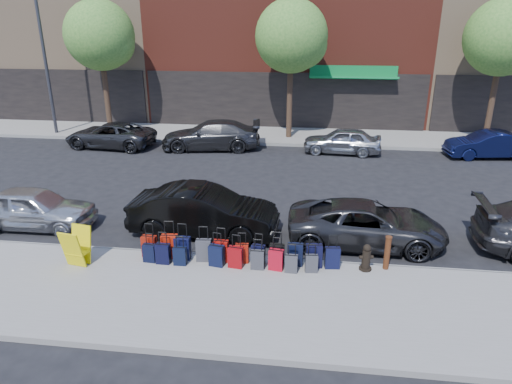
# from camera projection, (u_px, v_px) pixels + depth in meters

# --- Properties ---
(ground) EXTENTS (120.00, 120.00, 0.00)m
(ground) POSITION_uv_depth(u_px,v_px,m) (260.00, 201.00, 16.96)
(ground) COLOR black
(ground) RESTS_ON ground
(sidewalk_near) EXTENTS (60.00, 4.00, 0.15)m
(sidewalk_near) POSITION_uv_depth(u_px,v_px,m) (228.00, 299.00, 10.91)
(sidewalk_near) COLOR gray
(sidewalk_near) RESTS_ON ground
(sidewalk_far) EXTENTS (60.00, 4.00, 0.15)m
(sidewalk_far) POSITION_uv_depth(u_px,v_px,m) (280.00, 136.00, 26.21)
(sidewalk_far) COLOR gray
(sidewalk_far) RESTS_ON ground
(curb_near) EXTENTS (60.00, 0.08, 0.15)m
(curb_near) POSITION_uv_depth(u_px,v_px,m) (241.00, 258.00, 12.78)
(curb_near) COLOR gray
(curb_near) RESTS_ON ground
(curb_far) EXTENTS (60.00, 0.08, 0.15)m
(curb_far) POSITION_uv_depth(u_px,v_px,m) (278.00, 145.00, 24.33)
(curb_far) COLOR gray
(curb_far) RESTS_ON ground
(tree_left) EXTENTS (3.80, 3.80, 7.27)m
(tree_left) POSITION_uv_depth(u_px,v_px,m) (102.00, 37.00, 25.00)
(tree_left) COLOR black
(tree_left) RESTS_ON sidewalk_far
(tree_center) EXTENTS (3.80, 3.80, 7.27)m
(tree_center) POSITION_uv_depth(u_px,v_px,m) (294.00, 38.00, 23.77)
(tree_center) COLOR black
(tree_center) RESTS_ON sidewalk_far
(tree_right) EXTENTS (3.80, 3.80, 7.27)m
(tree_right) POSITION_uv_depth(u_px,v_px,m) (506.00, 39.00, 22.54)
(tree_right) COLOR black
(tree_right) RESTS_ON sidewalk_far
(streetlight) EXTENTS (2.59, 0.18, 8.00)m
(streetlight) POSITION_uv_depth(u_px,v_px,m) (47.00, 52.00, 24.96)
(streetlight) COLOR #333338
(streetlight) RESTS_ON sidewalk_far
(suitcase_front_0) EXTENTS (0.41, 0.24, 0.97)m
(suitcase_front_0) POSITION_uv_depth(u_px,v_px,m) (149.00, 246.00, 12.66)
(suitcase_front_0) COLOR maroon
(suitcase_front_0) RESTS_ON sidewalk_near
(suitcase_front_1) EXTENTS (0.47, 0.29, 1.07)m
(suitcase_front_1) POSITION_uv_depth(u_px,v_px,m) (170.00, 246.00, 12.58)
(suitcase_front_1) COLOR #AC1C0B
(suitcase_front_1) RESTS_ON sidewalk_near
(suitcase_front_2) EXTENTS (0.43, 0.24, 1.03)m
(suitcase_front_2) POSITION_uv_depth(u_px,v_px,m) (183.00, 248.00, 12.51)
(suitcase_front_2) COLOR black
(suitcase_front_2) RESTS_ON sidewalk_near
(suitcase_front_3) EXTENTS (0.43, 0.26, 0.99)m
(suitcase_front_3) POSITION_uv_depth(u_px,v_px,m) (204.00, 250.00, 12.41)
(suitcase_front_3) COLOR #3B3B40
(suitcase_front_3) RESTS_ON sidewalk_near
(suitcase_front_4) EXTENTS (0.41, 0.23, 0.97)m
(suitcase_front_4) POSITION_uv_depth(u_px,v_px,m) (221.00, 251.00, 12.39)
(suitcase_front_4) COLOR #9B100A
(suitcase_front_4) RESTS_ON sidewalk_near
(suitcase_front_5) EXTENTS (0.37, 0.22, 0.86)m
(suitcase_front_5) POSITION_uv_depth(u_px,v_px,m) (242.00, 253.00, 12.34)
(suitcase_front_5) COLOR #A3190A
(suitcase_front_5) RESTS_ON sidewalk_near
(suitcase_front_6) EXTENTS (0.39, 0.25, 0.87)m
(suitcase_front_6) POSITION_uv_depth(u_px,v_px,m) (258.00, 254.00, 12.27)
(suitcase_front_6) COLOR black
(suitcase_front_6) RESTS_ON sidewalk_near
(suitcase_front_7) EXTENTS (0.39, 0.22, 0.93)m
(suitcase_front_7) POSITION_uv_depth(u_px,v_px,m) (277.00, 254.00, 12.24)
(suitcase_front_7) COLOR black
(suitcase_front_7) RESTS_ON sidewalk_near
(suitcase_front_8) EXTENTS (0.41, 0.23, 0.99)m
(suitcase_front_8) POSITION_uv_depth(u_px,v_px,m) (295.00, 254.00, 12.20)
(suitcase_front_8) COLOR black
(suitcase_front_8) RESTS_ON sidewalk_near
(suitcase_front_9) EXTENTS (0.45, 0.29, 1.03)m
(suitcase_front_9) POSITION_uv_depth(u_px,v_px,m) (314.00, 256.00, 12.09)
(suitcase_front_9) COLOR black
(suitcase_front_9) RESTS_ON sidewalk_near
(suitcase_front_10) EXTENTS (0.41, 0.25, 0.93)m
(suitcase_front_10) POSITION_uv_depth(u_px,v_px,m) (332.00, 258.00, 12.06)
(suitcase_front_10) COLOR black
(suitcase_front_10) RESTS_ON sidewalk_near
(suitcase_back_0) EXTENTS (0.36, 0.23, 0.82)m
(suitcase_back_0) POSITION_uv_depth(u_px,v_px,m) (150.00, 253.00, 12.38)
(suitcase_back_0) COLOR black
(suitcase_back_0) RESTS_ON sidewalk_near
(suitcase_back_1) EXTENTS (0.38, 0.22, 0.90)m
(suitcase_back_1) POSITION_uv_depth(u_px,v_px,m) (163.00, 254.00, 12.29)
(suitcase_back_1) COLOR black
(suitcase_back_1) RESTS_ON sidewalk_near
(suitcase_back_2) EXTENTS (0.35, 0.21, 0.82)m
(suitcase_back_2) POSITION_uv_depth(u_px,v_px,m) (180.00, 256.00, 12.23)
(suitcase_back_2) COLOR black
(suitcase_back_2) RESTS_ON sidewalk_near
(suitcase_back_4) EXTENTS (0.43, 0.30, 0.94)m
(suitcase_back_4) POSITION_uv_depth(u_px,v_px,m) (217.00, 256.00, 12.17)
(suitcase_back_4) COLOR black
(suitcase_back_4) RESTS_ON sidewalk_near
(suitcase_back_5) EXTENTS (0.41, 0.28, 0.92)m
(suitcase_back_5) POSITION_uv_depth(u_px,v_px,m) (236.00, 257.00, 12.10)
(suitcase_back_5) COLOR maroon
(suitcase_back_5) RESTS_ON sidewalk_near
(suitcase_back_6) EXTENTS (0.35, 0.21, 0.84)m
(suitcase_back_6) POSITION_uv_depth(u_px,v_px,m) (257.00, 260.00, 12.02)
(suitcase_back_6) COLOR #36363A
(suitcase_back_6) RESTS_ON sidewalk_near
(suitcase_back_7) EXTENTS (0.41, 0.28, 0.91)m
(suitcase_back_7) POSITION_uv_depth(u_px,v_px,m) (276.00, 260.00, 11.98)
(suitcase_back_7) COLOR #B20B1D
(suitcase_back_7) RESTS_ON sidewalk_near
(suitcase_back_8) EXTENTS (0.34, 0.21, 0.78)m
(suitcase_back_8) POSITION_uv_depth(u_px,v_px,m) (291.00, 264.00, 11.87)
(suitcase_back_8) COLOR #39393E
(suitcase_back_8) RESTS_ON sidewalk_near
(suitcase_back_9) EXTENTS (0.34, 0.22, 0.77)m
(suitcase_back_9) POSITION_uv_depth(u_px,v_px,m) (311.00, 263.00, 11.88)
(suitcase_back_9) COLOR #37373C
(suitcase_back_9) RESTS_ON sidewalk_near
(fire_hydrant) EXTENTS (0.38, 0.33, 0.73)m
(fire_hydrant) POSITION_uv_depth(u_px,v_px,m) (366.00, 258.00, 11.95)
(fire_hydrant) COLOR black
(fire_hydrant) RESTS_ON sidewalk_near
(bollard) EXTENTS (0.17, 0.17, 0.94)m
(bollard) POSITION_uv_depth(u_px,v_px,m) (387.00, 252.00, 11.94)
(bollard) COLOR #38190C
(bollard) RESTS_ON sidewalk_near
(display_rack) EXTENTS (0.68, 0.73, 1.04)m
(display_rack) POSITION_uv_depth(u_px,v_px,m) (77.00, 247.00, 12.14)
(display_rack) COLOR yellow
(display_rack) RESTS_ON sidewalk_near
(car_near_0) EXTENTS (3.95, 1.64, 1.34)m
(car_near_0) POSITION_uv_depth(u_px,v_px,m) (33.00, 208.00, 14.66)
(car_near_0) COLOR silver
(car_near_0) RESTS_ON ground
(car_near_1) EXTENTS (4.65, 1.77, 1.51)m
(car_near_1) POSITION_uv_depth(u_px,v_px,m) (204.00, 212.00, 14.16)
(car_near_1) COLOR black
(car_near_1) RESTS_ON ground
(car_near_2) EXTENTS (4.67, 2.18, 1.29)m
(car_near_2) POSITION_uv_depth(u_px,v_px,m) (366.00, 224.00, 13.57)
(car_near_2) COLOR #323234
(car_near_2) RESTS_ON ground
(car_far_0) EXTENTS (4.87, 2.59, 1.30)m
(car_far_0) POSITION_uv_depth(u_px,v_px,m) (110.00, 135.00, 23.93)
(car_far_0) COLOR #323234
(car_far_0) RESTS_ON ground
(car_far_1) EXTENTS (5.29, 2.69, 1.47)m
(car_far_1) POSITION_uv_depth(u_px,v_px,m) (211.00, 135.00, 23.55)
(car_far_1) COLOR #353537
(car_far_1) RESTS_ON ground
(car_far_2) EXTENTS (3.94, 1.83, 1.31)m
(car_far_2) POSITION_uv_depth(u_px,v_px,m) (342.00, 141.00, 22.81)
(car_far_2) COLOR #B1B4B8
(car_far_2) RESTS_ON ground
(car_far_3) EXTENTS (4.09, 1.84, 1.30)m
(car_far_3) POSITION_uv_depth(u_px,v_px,m) (488.00, 145.00, 22.09)
(car_far_3) COLOR #0D143C
(car_far_3) RESTS_ON ground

